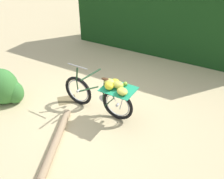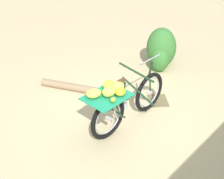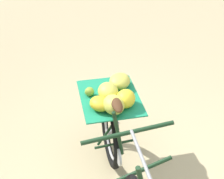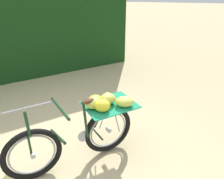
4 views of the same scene
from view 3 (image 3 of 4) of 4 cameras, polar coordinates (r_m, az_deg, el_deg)
The scene contains 1 object.
bicycle at distance 2.99m, azimuth 1.28°, elevation -9.84°, with size 1.41×1.53×1.03m.
Camera 3 is at (-1.02, 1.67, 2.58)m, focal length 53.79 mm.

